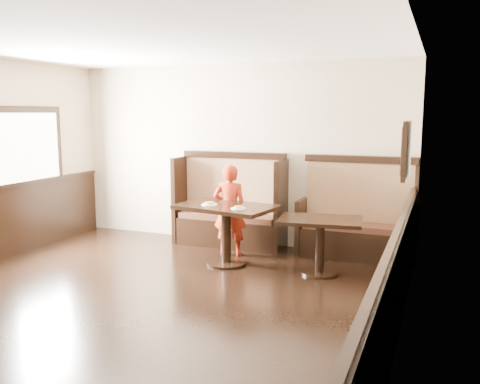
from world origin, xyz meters
The scene contains 9 objects.
ground centered at (0.00, 0.00, 0.00)m, with size 7.00×7.00×0.00m, color black.
room_shell centered at (-0.30, 0.28, 0.67)m, with size 7.00×7.00×7.00m.
booth_main centered at (0.00, 3.30, 0.53)m, with size 1.75×0.72×1.45m.
booth_neighbor centered at (1.95, 3.29, 0.48)m, with size 1.65×0.72×1.45m.
table_main centered at (0.36, 2.29, 0.63)m, with size 1.41×1.02×0.82m.
table_neighbor centered at (1.64, 2.35, 0.54)m, with size 1.12×0.81×0.72m.
child centered at (0.23, 2.72, 0.67)m, with size 0.49×0.32×1.33m, color #A52811.
pizza_plate_left centered at (0.14, 2.22, 0.83)m, with size 0.22×0.22×0.04m.
pizza_plate_right centered at (0.61, 2.10, 0.83)m, with size 0.20×0.20×0.04m.
Camera 1 is at (3.03, -3.89, 2.05)m, focal length 38.00 mm.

